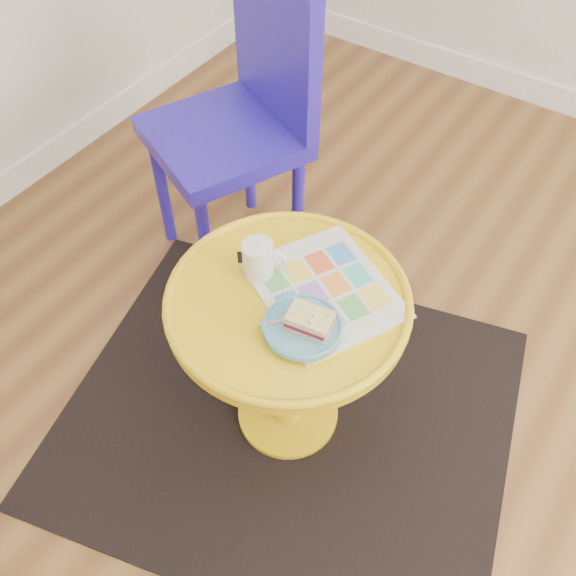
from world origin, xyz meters
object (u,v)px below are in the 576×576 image
Objects in this scene: chair at (244,113)px; newspaper at (325,290)px; side_table at (288,338)px; mug at (259,259)px; plate at (302,327)px.

newspaper is (0.59, -0.46, -0.00)m from chair.
side_table is 5.66× the size of mug.
side_table is at bearing -39.58° from mug.
side_table is at bearing 142.59° from plate.
chair reaches higher than plate.
newspaper is 0.14m from plate.
mug reaches higher than newspaper.
chair is at bearing 135.72° from plate.
chair is 0.86m from plate.
plate is at bearing -50.64° from mug.
chair is 0.67m from mug.
side_table is 0.77m from chair.
newspaper reaches higher than side_table.
plate is (0.02, -0.13, 0.02)m from newspaper.
chair reaches higher than newspaper.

